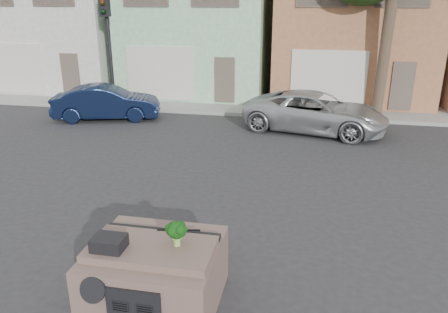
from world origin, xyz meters
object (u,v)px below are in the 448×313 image
(silver_pickup, at_px, (314,131))
(broccoli, at_px, (177,233))
(traffic_signal, at_px, (109,50))
(navy_sedan, at_px, (108,119))

(silver_pickup, xyz_separation_m, broccoli, (-2.09, -10.50, 1.32))
(traffic_signal, xyz_separation_m, broccoli, (6.89, -12.55, -1.23))
(silver_pickup, height_order, traffic_signal, traffic_signal)
(navy_sedan, relative_size, silver_pickup, 0.81)
(traffic_signal, bearing_deg, navy_sedan, -71.78)
(broccoli, bearing_deg, traffic_signal, 118.75)
(navy_sedan, relative_size, broccoli, 10.30)
(navy_sedan, height_order, silver_pickup, silver_pickup)
(silver_pickup, height_order, broccoli, broccoli)
(traffic_signal, relative_size, broccoli, 12.48)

